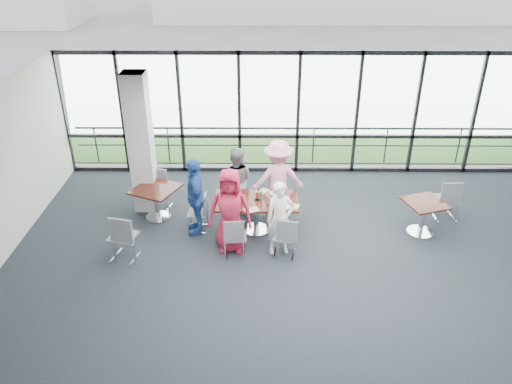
{
  "coord_description": "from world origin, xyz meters",
  "views": [
    {
      "loc": [
        -0.99,
        -7.16,
        5.85
      ],
      "look_at": [
        -1.05,
        1.71,
        1.1
      ],
      "focal_mm": 35.0,
      "sensor_mm": 36.0,
      "label": 1
    }
  ],
  "objects_px": {
    "diner_far_left": "(236,181)",
    "chair_main_fr": "(275,195)",
    "side_table_left": "(156,193)",
    "chair_main_nl": "(235,236)",
    "main_table": "(256,206)",
    "diner_near_left": "(230,211)",
    "chair_spare_lb": "(160,191)",
    "diner_far_right": "(278,179)",
    "structural_column": "(141,144)",
    "diner_end": "(195,196)",
    "diner_near_right": "(280,219)",
    "chair_main_fl": "(236,194)",
    "side_table_right": "(424,208)",
    "chair_spare_r": "(447,199)",
    "chair_spare_la": "(123,237)",
    "chair_main_nr": "(285,236)",
    "chair_main_end": "(197,213)"
  },
  "relations": [
    {
      "from": "diner_far_left",
      "to": "chair_main_fr",
      "type": "bearing_deg",
      "value": -170.02
    },
    {
      "from": "side_table_left",
      "to": "chair_main_nl",
      "type": "xyz_separation_m",
      "value": [
        1.82,
        -1.42,
        -0.21
      ]
    },
    {
      "from": "main_table",
      "to": "side_table_left",
      "type": "distance_m",
      "value": 2.28
    },
    {
      "from": "diner_near_left",
      "to": "chair_spare_lb",
      "type": "xyz_separation_m",
      "value": [
        -1.73,
        1.64,
        -0.44
      ]
    },
    {
      "from": "diner_far_right",
      "to": "chair_main_fr",
      "type": "height_order",
      "value": "diner_far_right"
    },
    {
      "from": "structural_column",
      "to": "side_table_left",
      "type": "bearing_deg",
      "value": -55.66
    },
    {
      "from": "diner_near_left",
      "to": "diner_end",
      "type": "height_order",
      "value": "diner_near_left"
    },
    {
      "from": "chair_main_nl",
      "to": "diner_near_right",
      "type": "bearing_deg",
      "value": 2.62
    },
    {
      "from": "diner_far_left",
      "to": "chair_main_fl",
      "type": "xyz_separation_m",
      "value": [
        -0.01,
        0.11,
        -0.39
      ]
    },
    {
      "from": "side_table_right",
      "to": "chair_spare_r",
      "type": "bearing_deg",
      "value": 42.12
    },
    {
      "from": "diner_end",
      "to": "chair_main_fr",
      "type": "distance_m",
      "value": 1.96
    },
    {
      "from": "side_table_right",
      "to": "chair_main_fl",
      "type": "xyz_separation_m",
      "value": [
        -4.0,
        0.95,
        -0.2
      ]
    },
    {
      "from": "structural_column",
      "to": "chair_spare_la",
      "type": "bearing_deg",
      "value": -91.38
    },
    {
      "from": "diner_near_left",
      "to": "diner_near_right",
      "type": "distance_m",
      "value": 0.99
    },
    {
      "from": "chair_main_nr",
      "to": "chair_main_end",
      "type": "relative_size",
      "value": 1.08
    },
    {
      "from": "chair_main_nr",
      "to": "chair_spare_la",
      "type": "height_order",
      "value": "chair_spare_la"
    },
    {
      "from": "diner_near_left",
      "to": "diner_near_right",
      "type": "bearing_deg",
      "value": -3.22
    },
    {
      "from": "chair_main_fl",
      "to": "chair_main_nl",
      "type": "bearing_deg",
      "value": 96.8
    },
    {
      "from": "side_table_left",
      "to": "diner_far_left",
      "type": "relative_size",
      "value": 0.73
    },
    {
      "from": "structural_column",
      "to": "chair_main_fl",
      "type": "height_order",
      "value": "structural_column"
    },
    {
      "from": "structural_column",
      "to": "diner_near_left",
      "type": "distance_m",
      "value": 2.74
    },
    {
      "from": "diner_near_left",
      "to": "chair_main_fr",
      "type": "relative_size",
      "value": 2.13
    },
    {
      "from": "structural_column",
      "to": "chair_main_nl",
      "type": "xyz_separation_m",
      "value": [
        2.14,
        -1.89,
        -1.17
      ]
    },
    {
      "from": "diner_far_right",
      "to": "chair_main_fr",
      "type": "relative_size",
      "value": 2.16
    },
    {
      "from": "main_table",
      "to": "side_table_left",
      "type": "bearing_deg",
      "value": 167.21
    },
    {
      "from": "diner_end",
      "to": "diner_far_left",
      "type": "bearing_deg",
      "value": 122.62
    },
    {
      "from": "chair_spare_r",
      "to": "chair_spare_la",
      "type": "bearing_deg",
      "value": -169.6
    },
    {
      "from": "diner_far_left",
      "to": "diner_end",
      "type": "height_order",
      "value": "diner_end"
    },
    {
      "from": "side_table_left",
      "to": "side_table_right",
      "type": "bearing_deg",
      "value": -5.83
    },
    {
      "from": "diner_end",
      "to": "chair_spare_r",
      "type": "distance_m",
      "value": 5.56
    },
    {
      "from": "diner_near_right",
      "to": "chair_spare_lb",
      "type": "distance_m",
      "value": 3.24
    },
    {
      "from": "side_table_left",
      "to": "side_table_right",
      "type": "height_order",
      "value": "same"
    },
    {
      "from": "side_table_right",
      "to": "chair_spare_r",
      "type": "distance_m",
      "value": 0.96
    },
    {
      "from": "structural_column",
      "to": "chair_main_fr",
      "type": "height_order",
      "value": "structural_column"
    },
    {
      "from": "structural_column",
      "to": "diner_far_right",
      "type": "bearing_deg",
      "value": -5.34
    },
    {
      "from": "diner_far_right",
      "to": "chair_main_nl",
      "type": "relative_size",
      "value": 2.1
    },
    {
      "from": "chair_main_fl",
      "to": "chair_spare_lb",
      "type": "distance_m",
      "value": 1.78
    },
    {
      "from": "chair_main_fl",
      "to": "structural_column",
      "type": "bearing_deg",
      "value": 2.09
    },
    {
      "from": "diner_near_right",
      "to": "chair_main_nl",
      "type": "distance_m",
      "value": 0.95
    },
    {
      "from": "diner_near_right",
      "to": "chair_main_end",
      "type": "xyz_separation_m",
      "value": [
        -1.74,
        0.83,
        -0.37
      ]
    },
    {
      "from": "diner_far_left",
      "to": "chair_main_end",
      "type": "distance_m",
      "value": 1.17
    },
    {
      "from": "diner_near_left",
      "to": "diner_far_right",
      "type": "relative_size",
      "value": 0.99
    },
    {
      "from": "side_table_right",
      "to": "chair_spare_r",
      "type": "height_order",
      "value": "chair_spare_r"
    },
    {
      "from": "diner_far_left",
      "to": "chair_spare_lb",
      "type": "bearing_deg",
      "value": -0.77
    },
    {
      "from": "structural_column",
      "to": "diner_near_right",
      "type": "distance_m",
      "value": 3.61
    },
    {
      "from": "diner_end",
      "to": "chair_main_nl",
      "type": "bearing_deg",
      "value": 33.11
    },
    {
      "from": "diner_far_right",
      "to": "diner_near_right",
      "type": "bearing_deg",
      "value": 82.13
    },
    {
      "from": "chair_main_nl",
      "to": "side_table_right",
      "type": "bearing_deg",
      "value": 7.57
    },
    {
      "from": "side_table_right",
      "to": "chair_spare_r",
      "type": "xyz_separation_m",
      "value": [
        0.7,
        0.64,
        -0.14
      ]
    },
    {
      "from": "chair_main_nl",
      "to": "chair_main_fl",
      "type": "distance_m",
      "value": 1.79
    }
  ]
}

